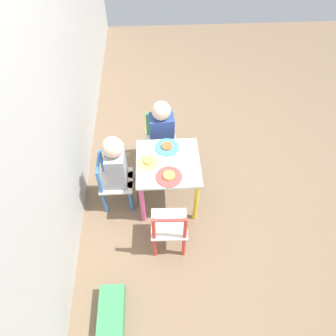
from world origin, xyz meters
The scene contains 12 objects.
ground_plane centered at (0.00, 0.00, 0.00)m, with size 6.00×6.00×0.00m, color #7F664C.
house_wall centered at (0.00, 0.74, 1.30)m, with size 6.00×0.06×2.60m.
kids_table centered at (0.00, 0.00, 0.38)m, with size 0.48×0.48×0.48m.
chair_green centered at (0.43, 0.04, 0.25)m, with size 0.28×0.28×0.52m.
chair_blue centered at (0.00, 0.44, 0.25)m, with size 0.26×0.26×0.52m.
chair_red centered at (-0.44, 0.01, 0.25)m, with size 0.27×0.27×0.52m.
child_right centered at (0.37, 0.03, 0.43)m, with size 0.22×0.21×0.72m.
child_back centered at (0.00, 0.38, 0.44)m, with size 0.20×0.21×0.74m.
plate_right centered at (0.15, 0.00, 0.48)m, with size 0.19×0.19×0.03m.
plate_back centered at (0.00, 0.15, 0.48)m, with size 0.16×0.16×0.03m.
plate_left centered at (-0.14, 0.00, 0.48)m, with size 0.19×0.19×0.03m.
storage_bin centered at (-0.94, 0.42, 0.06)m, with size 0.33×0.17×0.12m.
Camera 1 is at (-1.59, 0.08, 2.35)m, focal length 35.00 mm.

